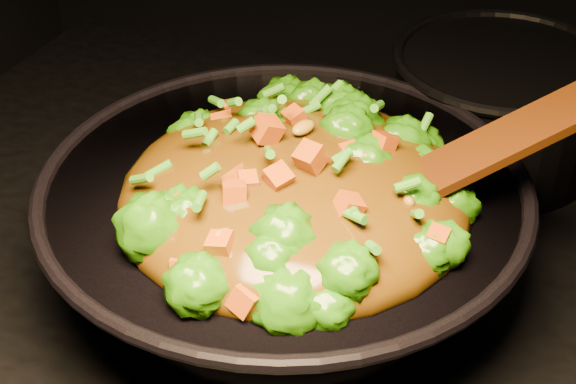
% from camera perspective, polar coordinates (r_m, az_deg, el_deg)
% --- Properties ---
extents(wok, '(0.55, 0.55, 0.13)m').
position_cam_1_polar(wok, '(0.85, -0.26, -2.96)').
color(wok, black).
rests_on(wok, stovetop).
extents(stir_fry, '(0.41, 0.41, 0.11)m').
position_cam_1_polar(stir_fry, '(0.76, 0.43, 2.59)').
color(stir_fry, '#2D7C08').
rests_on(stir_fry, wok).
extents(spatula, '(0.28, 0.23, 0.13)m').
position_cam_1_polar(spatula, '(0.77, 12.01, 2.34)').
color(spatula, black).
rests_on(spatula, wok).
extents(back_pot, '(0.32, 0.32, 0.14)m').
position_cam_1_polar(back_pot, '(1.07, 13.38, 5.33)').
color(back_pot, black).
rests_on(back_pot, stovetop).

